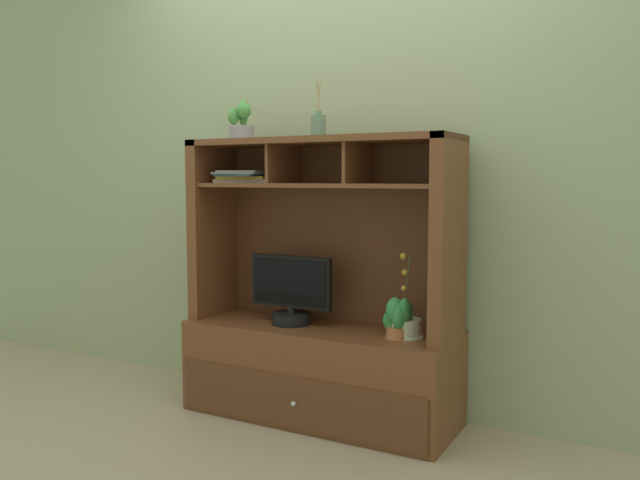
% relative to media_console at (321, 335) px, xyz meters
% --- Properties ---
extents(floor_plane, '(6.00, 6.00, 0.02)m').
position_rel_media_console_xyz_m(floor_plane, '(0.00, -0.01, -0.41)').
color(floor_plane, tan).
rests_on(floor_plane, ground).
extents(back_wall, '(6.00, 0.02, 2.80)m').
position_rel_media_console_xyz_m(back_wall, '(0.00, 0.26, 1.00)').
color(back_wall, '#9FAE88').
rests_on(back_wall, ground).
extents(media_console, '(1.33, 0.50, 1.35)m').
position_rel_media_console_xyz_m(media_console, '(0.00, 0.00, 0.00)').
color(media_console, brown).
rests_on(media_console, ground).
extents(tv_monitor, '(0.44, 0.19, 0.34)m').
position_rel_media_console_xyz_m(tv_monitor, '(-0.15, -0.04, 0.19)').
color(tv_monitor, black).
rests_on(tv_monitor, media_console).
extents(potted_orchid, '(0.16, 0.16, 0.38)m').
position_rel_media_console_xyz_m(potted_orchid, '(0.44, -0.02, 0.10)').
color(potted_orchid, beige).
rests_on(potted_orchid, media_console).
extents(potted_fern, '(0.13, 0.13, 0.19)m').
position_rel_media_console_xyz_m(potted_fern, '(0.42, -0.06, 0.14)').
color(potted_fern, '#BB6F46').
rests_on(potted_fern, media_console).
extents(magazine_stack_left, '(0.32, 0.23, 0.06)m').
position_rel_media_console_xyz_m(magazine_stack_left, '(-0.41, -0.04, 0.77)').
color(magazine_stack_left, beige).
rests_on(magazine_stack_left, media_console).
extents(diffuser_bottle, '(0.07, 0.07, 0.26)m').
position_rel_media_console_xyz_m(diffuser_bottle, '(-0.00, -0.02, 1.00)').
color(diffuser_bottle, slate).
rests_on(diffuser_bottle, media_console).
extents(potted_succulent, '(0.14, 0.14, 0.21)m').
position_rel_media_console_xyz_m(potted_succulent, '(-0.43, -0.03, 1.03)').
color(potted_succulent, gray).
rests_on(potted_succulent, media_console).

